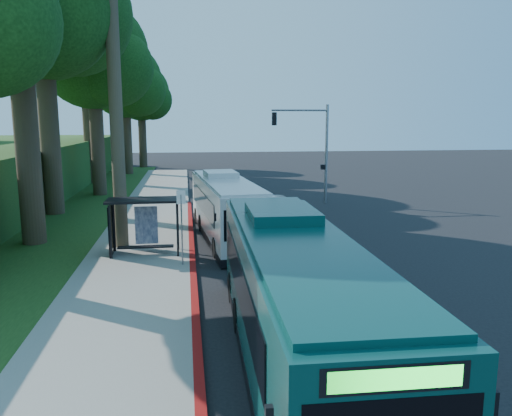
{
  "coord_description": "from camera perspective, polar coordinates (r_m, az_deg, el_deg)",
  "views": [
    {
      "loc": [
        -5.18,
        -24.71,
        5.89
      ],
      "look_at": [
        -1.55,
        1.0,
        1.32
      ],
      "focal_mm": 35.0,
      "sensor_mm": 36.0,
      "label": 1
    }
  ],
  "objects": [
    {
      "name": "red_curb",
      "position": [
        21.51,
        -7.29,
        -5.82
      ],
      "size": [
        0.25,
        30.0,
        0.13
      ],
      "primitive_type": "cube",
      "color": "maroon",
      "rests_on": "ground"
    },
    {
      "name": "tree_5",
      "position": [
        64.98,
        -12.95,
        12.44
      ],
      "size": [
        7.35,
        7.0,
        12.86
      ],
      "color": "#382B1E",
      "rests_on": "ground"
    },
    {
      "name": "stop_sign_pole",
      "position": [
        20.08,
        -8.51,
        -1.07
      ],
      "size": [
        0.35,
        0.06,
        3.17
      ],
      "color": "gray",
      "rests_on": "ground"
    },
    {
      "name": "tree_4",
      "position": [
        57.16,
        -14.67,
        13.51
      ],
      "size": [
        8.4,
        8.0,
        14.14
      ],
      "color": "#382B1E",
      "rests_on": "ground"
    },
    {
      "name": "traffic_signal_pole",
      "position": [
        35.88,
        6.5,
        7.57
      ],
      "size": [
        4.1,
        0.3,
        7.0
      ],
      "color": "gray",
      "rests_on": "ground"
    },
    {
      "name": "white_bus",
      "position": [
        25.16,
        -3.43,
        0.09
      ],
      "size": [
        3.22,
        11.0,
        3.23
      ],
      "rotation": [
        0.0,
        0.0,
        0.08
      ],
      "color": "silver",
      "rests_on": "ground"
    },
    {
      "name": "ground",
      "position": [
        25.92,
        3.72,
        -3.18
      ],
      "size": [
        140.0,
        140.0,
        0.0
      ],
      "primitive_type": "plane",
      "color": "black",
      "rests_on": "ground"
    },
    {
      "name": "bus_shelter",
      "position": [
        22.33,
        -13.23,
        -0.83
      ],
      "size": [
        3.2,
        1.51,
        2.55
      ],
      "color": "black",
      "rests_on": "ground"
    },
    {
      "name": "teal_bus",
      "position": [
        12.16,
        4.37,
        -10.01
      ],
      "size": [
        2.82,
        12.02,
        3.57
      ],
      "rotation": [
        0.0,
        0.0,
        -0.02
      ],
      "color": "#0A3B37",
      "rests_on": "ground"
    },
    {
      "name": "tree_3",
      "position": [
        49.84,
        -18.82,
        16.48
      ],
      "size": [
        10.08,
        9.6,
        17.28
      ],
      "color": "#382B1E",
      "rests_on": "ground"
    },
    {
      "name": "tree_2",
      "position": [
        41.5,
        -17.99,
        15.85
      ],
      "size": [
        8.82,
        8.4,
        15.12
      ],
      "color": "#382B1E",
      "rests_on": "ground"
    },
    {
      "name": "grass_verge",
      "position": [
        31.28,
        -22.36,
        -1.59
      ],
      "size": [
        8.0,
        70.0,
        0.06
      ],
      "primitive_type": "cube",
      "color": "#234719",
      "rests_on": "ground"
    },
    {
      "name": "pickup",
      "position": [
        30.36,
        2.42,
        0.09
      ],
      "size": [
        3.23,
        5.27,
        1.36
      ],
      "primitive_type": "imported",
      "rotation": [
        0.0,
        0.0,
        0.21
      ],
      "color": "silver",
      "rests_on": "ground"
    },
    {
      "name": "tree_1",
      "position": [
        34.39,
        -23.21,
        20.68
      ],
      "size": [
        10.5,
        10.0,
        18.26
      ],
      "color": "#382B1E",
      "rests_on": "ground"
    },
    {
      "name": "sidewalk",
      "position": [
        25.48,
        -12.61,
        -3.5
      ],
      "size": [
        4.5,
        70.0,
        0.12
      ],
      "primitive_type": "cube",
      "color": "gray",
      "rests_on": "ground"
    }
  ]
}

